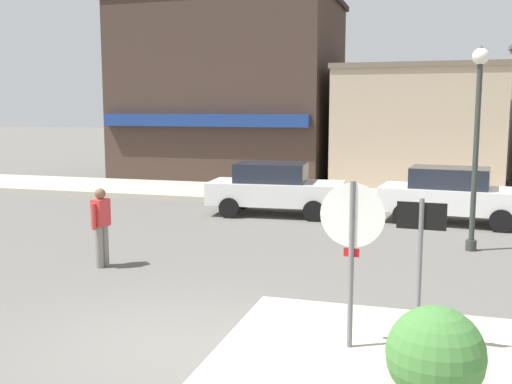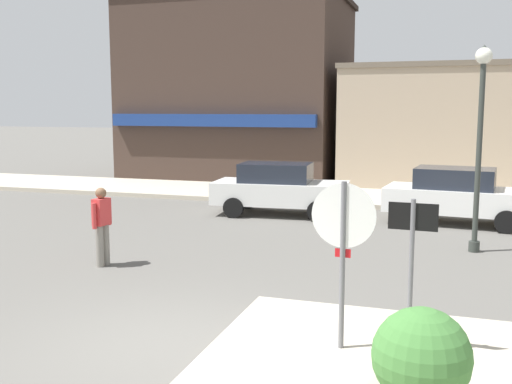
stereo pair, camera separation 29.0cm
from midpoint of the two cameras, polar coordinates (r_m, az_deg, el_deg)
The scene contains 11 objects.
ground_plane at distance 8.43m, azimuth -8.76°, elevation -14.38°, with size 160.00×160.00×0.00m, color #5B5954.
kerb_far at distance 21.52m, azimuth 7.34°, elevation -0.40°, with size 80.00×4.00×0.15m, color #B7AD99.
stop_sign at distance 7.62m, azimuth 8.02°, elevation -4.82°, with size 0.82×0.08×2.30m.
one_way_sign at distance 7.71m, azimuth 14.29°, elevation -6.26°, with size 0.60×0.07×2.10m.
planter at distance 6.54m, azimuth 15.38°, elevation -16.06°, with size 1.10×1.10×1.23m.
lamp_post at distance 14.05m, azimuth 19.78°, elevation 6.56°, with size 0.36×0.36×4.54m.
parked_car_nearest at distance 18.01m, azimuth 1.35°, elevation 0.38°, with size 4.12×2.11×1.56m.
parked_car_second at distance 17.51m, azimuth 17.81°, elevation -0.22°, with size 4.15×2.19×1.56m.
pedestrian_crossing_near at distance 12.50m, azimuth -15.17°, elevation -3.02°, with size 0.26×0.56×1.61m.
building_corner_shop at distance 28.28m, azimuth -2.51°, elevation 9.78°, with size 9.60×7.87×8.15m.
building_storefront_left_near at distance 26.23m, azimuth 14.84°, elevation 6.10°, with size 6.55×6.70×4.89m.
Camera 1 is at (3.25, -7.07, 3.20)m, focal length 42.00 mm.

